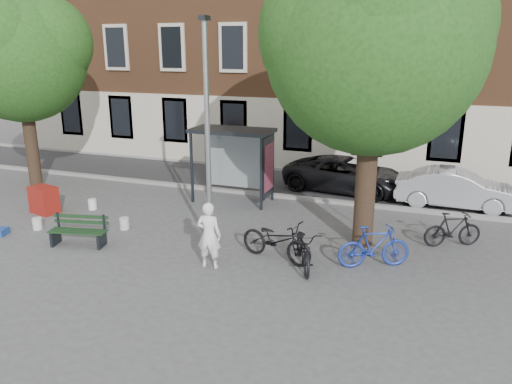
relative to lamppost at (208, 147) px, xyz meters
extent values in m
plane|color=#4C4C4F|center=(0.00, 0.00, -2.78)|extent=(90.00, 90.00, 0.00)
cube|color=#28282B|center=(0.00, 7.00, -2.78)|extent=(40.00, 4.00, 0.01)
cube|color=gray|center=(0.00, 5.00, -2.72)|extent=(40.00, 0.25, 0.12)
cube|color=gray|center=(0.00, 9.00, -2.72)|extent=(40.00, 0.25, 0.12)
cube|color=brown|center=(0.00, 13.00, 4.22)|extent=(30.00, 8.00, 14.00)
cylinder|color=#9EA0A3|center=(0.00, 0.00, 0.22)|extent=(0.14, 0.14, 6.00)
cylinder|color=#9EA0A3|center=(0.00, 0.00, -2.66)|extent=(0.28, 0.28, 0.24)
cube|color=#1E2328|center=(0.00, 0.00, 3.27)|extent=(0.18, 0.35, 0.12)
cylinder|color=black|center=(4.00, 1.50, -1.08)|extent=(0.56, 0.56, 3.40)
sphere|color=#1E4A16|center=(4.00, 1.50, 2.62)|extent=(5.60, 5.60, 5.60)
sphere|color=#1E4A16|center=(4.90, 1.90, 3.12)|extent=(3.92, 3.92, 3.92)
sphere|color=#1E4A16|center=(3.20, 1.20, 2.92)|extent=(4.20, 4.20, 4.20)
sphere|color=#1E4A16|center=(4.20, 0.60, 3.22)|extent=(3.64, 3.64, 3.64)
cylinder|color=black|center=(-9.00, 3.00, -1.18)|extent=(0.48, 0.48, 3.20)
sphere|color=#1E4A16|center=(-9.00, 3.00, 2.22)|extent=(4.80, 4.80, 4.80)
sphere|color=#1E4A16|center=(-8.10, 3.40, 2.72)|extent=(3.36, 3.36, 3.36)
sphere|color=#1E4A16|center=(-8.80, 2.10, 2.82)|extent=(3.12, 3.12, 3.12)
cube|color=#1E2328|center=(-2.30, 3.40, -1.53)|extent=(0.08, 0.08, 2.50)
cube|color=#1E2328|center=(0.30, 3.40, -1.53)|extent=(0.08, 0.08, 2.50)
cube|color=#1E2328|center=(-2.30, 4.60, -1.53)|extent=(0.08, 0.08, 2.50)
cube|color=#1E2328|center=(0.30, 4.60, -1.53)|extent=(0.08, 0.08, 2.50)
cube|color=#1E2328|center=(-1.00, 4.00, -0.22)|extent=(2.85, 1.45, 0.12)
cube|color=#8C999E|center=(-1.00, 4.60, -1.41)|extent=(2.34, 0.04, 2.00)
cube|color=#1E2328|center=(0.30, 4.00, -1.41)|extent=(0.12, 1.14, 2.12)
cube|color=#D84C19|center=(0.37, 4.00, -1.41)|extent=(0.02, 0.90, 1.62)
imported|color=white|center=(0.61, -1.34, -1.93)|extent=(0.66, 0.47, 1.71)
cube|color=#1E2328|center=(-4.10, -1.49, -2.58)|extent=(0.18, 0.51, 0.41)
cube|color=#1E2328|center=(-2.76, -1.20, -2.58)|extent=(0.18, 0.51, 0.41)
cube|color=#173419|center=(-3.40, -1.50, -2.35)|extent=(1.59, 0.45, 0.04)
cube|color=#173419|center=(-3.43, -1.34, -2.35)|extent=(1.59, 0.45, 0.04)
cube|color=#173419|center=(-3.47, -1.18, -2.35)|extent=(1.59, 0.45, 0.04)
cube|color=#173419|center=(-3.49, -1.09, -2.17)|extent=(1.57, 0.39, 0.09)
cube|color=#173419|center=(-3.49, -1.09, -2.01)|extent=(1.57, 0.39, 0.09)
imported|color=black|center=(2.06, -0.34, -2.23)|extent=(2.21, 1.25, 1.10)
imported|color=#1B3298|center=(4.49, 0.09, -2.23)|extent=(1.89, 1.30, 1.11)
imported|color=black|center=(2.83, -0.50, -2.25)|extent=(1.44, 2.14, 1.06)
imported|color=black|center=(6.36, 2.24, -2.29)|extent=(1.68, 1.15, 0.99)
imported|color=black|center=(2.55, 6.73, -2.13)|extent=(4.91, 2.69, 1.30)
imported|color=#B3B4BB|center=(6.48, 6.00, -2.12)|extent=(4.03, 1.43, 1.33)
cube|color=maroon|center=(-6.40, 0.62, -2.33)|extent=(1.02, 0.81, 0.90)
cylinder|color=silver|center=(-5.48, -0.72, -2.60)|extent=(0.30, 0.30, 0.36)
cylinder|color=white|center=(-5.14, 1.47, -2.60)|extent=(0.34, 0.34, 0.36)
cylinder|color=silver|center=(-3.00, 0.22, -2.60)|extent=(0.33, 0.33, 0.36)
cylinder|color=#9EA0A3|center=(4.01, 2.48, -1.93)|extent=(0.04, 0.04, 1.70)
cube|color=yellow|center=(4.01, 2.48, -1.22)|extent=(0.30, 0.13, 0.40)
camera|label=1|loc=(5.73, -11.81, 2.61)|focal=35.00mm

